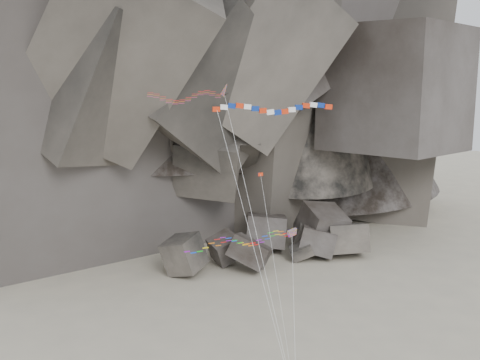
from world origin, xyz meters
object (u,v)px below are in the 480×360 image
object	(u,v)px
banner_kite	(273,109)
pennant_kite	(268,223)
parafoil_kite	(237,241)
delta_kite	(183,96)

from	to	relation	value
banner_kite	pennant_kite	size ratio (longest dim) A/B	1.37
parafoil_kite	delta_kite	bearing A→B (deg)	108.34
banner_kite	parafoil_kite	size ratio (longest dim) A/B	1.99
delta_kite	pennant_kite	world-z (taller)	delta_kite
delta_kite	parafoil_kite	distance (m)	15.63
parafoil_kite	pennant_kite	distance (m)	3.84
banner_kite	pennant_kite	distance (m)	11.21
delta_kite	banner_kite	size ratio (longest dim) A/B	1.07
delta_kite	pennant_kite	size ratio (longest dim) A/B	1.46
delta_kite	parafoil_kite	size ratio (longest dim) A/B	2.13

